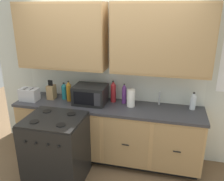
# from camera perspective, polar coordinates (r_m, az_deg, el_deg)

# --- Properties ---
(ground_plane) EXTENTS (8.00, 8.00, 0.00)m
(ground_plane) POSITION_cam_1_polar(r_m,az_deg,el_deg) (3.73, -2.37, -18.39)
(ground_plane) COLOR brown
(wall_unit) EXTENTS (3.98, 0.40, 2.50)m
(wall_unit) POSITION_cam_1_polar(r_m,az_deg,el_deg) (3.48, -0.40, 8.98)
(wall_unit) COLOR silver
(wall_unit) RESTS_ON ground_plane
(counter_run) EXTENTS (2.81, 0.64, 0.91)m
(counter_run) POSITION_cam_1_polar(r_m,az_deg,el_deg) (3.71, -1.13, -9.91)
(counter_run) COLOR black
(counter_run) RESTS_ON ground_plane
(stove_range) EXTENTS (0.76, 0.68, 0.95)m
(stove_range) POSITION_cam_1_polar(r_m,az_deg,el_deg) (3.39, -13.30, -13.63)
(stove_range) COLOR black
(stove_range) RESTS_ON ground_plane
(microwave) EXTENTS (0.48, 0.37, 0.28)m
(microwave) POSITION_cam_1_polar(r_m,az_deg,el_deg) (3.55, -5.26, -0.96)
(microwave) COLOR black
(microwave) RESTS_ON counter_run
(toaster) EXTENTS (0.28, 0.18, 0.19)m
(toaster) POSITION_cam_1_polar(r_m,az_deg,el_deg) (3.88, -19.37, -0.91)
(toaster) COLOR #B7B7BC
(toaster) RESTS_ON counter_run
(knife_block) EXTENTS (0.11, 0.14, 0.31)m
(knife_block) POSITION_cam_1_polar(r_m,az_deg,el_deg) (3.84, -14.43, -0.30)
(knife_block) COLOR #9C794E
(knife_block) RESTS_ON counter_run
(sink_faucet) EXTENTS (0.02, 0.02, 0.20)m
(sink_faucet) POSITION_cam_1_polar(r_m,az_deg,el_deg) (3.57, 11.40, -1.88)
(sink_faucet) COLOR #B2B5BA
(sink_faucet) RESTS_ON counter_run
(paper_towel_roll) EXTENTS (0.12, 0.12, 0.26)m
(paper_towel_roll) POSITION_cam_1_polar(r_m,az_deg,el_deg) (3.44, 4.62, -1.81)
(paper_towel_roll) COLOR white
(paper_towel_roll) RESTS_ON counter_run
(bottle_clear) EXTENTS (0.08, 0.08, 0.25)m
(bottle_clear) POSITION_cam_1_polar(r_m,az_deg,el_deg) (3.53, 19.03, -2.43)
(bottle_clear) COLOR silver
(bottle_clear) RESTS_ON counter_run
(bottle_amber) EXTENTS (0.08, 0.08, 0.32)m
(bottle_amber) POSITION_cam_1_polar(r_m,az_deg,el_deg) (3.68, -10.38, -0.19)
(bottle_amber) COLOR #9E6619
(bottle_amber) RESTS_ON counter_run
(bottle_violet) EXTENTS (0.07, 0.07, 0.31)m
(bottle_violet) POSITION_cam_1_polar(r_m,az_deg,el_deg) (3.54, 2.97, -0.80)
(bottle_violet) COLOR #663384
(bottle_violet) RESTS_ON counter_run
(bottle_teal) EXTENTS (0.08, 0.08, 0.27)m
(bottle_teal) POSITION_cam_1_polar(r_m,az_deg,el_deg) (3.78, -11.48, -0.12)
(bottle_teal) COLOR #1E707A
(bottle_teal) RESTS_ON counter_run
(bottle_red) EXTENTS (0.08, 0.08, 0.34)m
(bottle_red) POSITION_cam_1_polar(r_m,az_deg,el_deg) (3.59, 0.30, -0.27)
(bottle_red) COLOR maroon
(bottle_red) RESTS_ON counter_run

